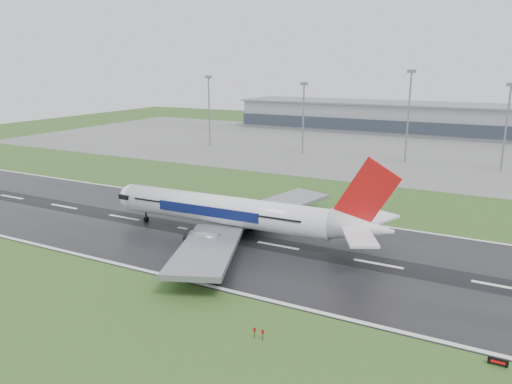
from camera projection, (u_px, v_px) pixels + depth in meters
The scene contains 10 objects.
ground at pixel (378, 264), 88.29m from camera, with size 520.00×520.00×0.00m, color #2D511D.
runway at pixel (378, 264), 88.27m from camera, with size 400.00×45.00×0.10m, color black.
apron at pixel (456, 155), 195.48m from camera, with size 400.00×130.00×0.08m, color slate.
terminal at pixel (471, 122), 245.07m from camera, with size 240.00×36.00×15.00m, color gray.
main_airliner at pixel (241, 195), 99.63m from camera, with size 61.72×58.78×18.22m, color white, non-canonical shape.
runway_sign at pixel (498, 362), 58.28m from camera, with size 2.30×0.26×1.04m, color black, non-canonical shape.
floodmast_0 at pixel (209, 113), 215.52m from camera, with size 0.64×0.64×29.39m, color gray.
floodmast_1 at pixel (303, 120), 195.75m from camera, with size 0.64×0.64×27.22m, color gray.
floodmast_2 at pixel (408, 119), 176.82m from camera, with size 0.64×0.64×32.24m, color gray.
floodmast_3 at pixel (506, 130), 163.00m from camera, with size 0.64×0.64×28.13m, color gray.
Camera 1 is at (18.56, -83.06, 34.78)m, focal length 34.36 mm.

